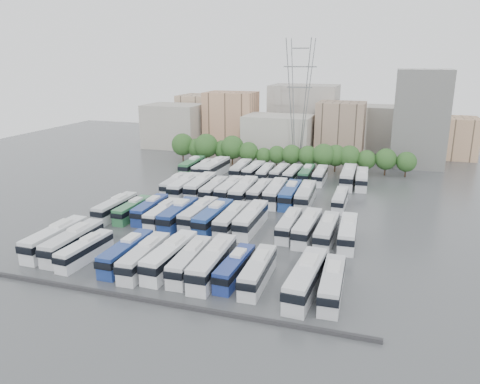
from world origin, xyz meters
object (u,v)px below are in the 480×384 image
(bus_r0_s0, at_px, (55,238))
(bus_r3_s0, at_px, (192,166))
(bus_r1_s1, at_px, (133,209))
(bus_r1_s2, at_px, (150,209))
(bus_r2_s3, at_px, (201,186))
(bus_r3_s1, at_px, (204,168))
(bus_r1_s3, at_px, (163,214))
(bus_r1_s11, at_px, (307,227))
(bus_r1_s0, at_px, (116,207))
(bus_r3_s2, at_px, (215,168))
(apartment_tower, at_px, (420,118))
(bus_r0_s2, at_px, (85,250))
(bus_r3_s9, at_px, (307,174))
(bus_r2_s1, at_px, (175,184))
(bus_r0_s10, at_px, (258,271))
(bus_r3_s6, at_px, (265,173))
(bus_r1_s5, at_px, (199,214))
(bus_r3_s10, at_px, (320,175))
(bus_r2_s7, at_px, (260,192))
(bus_r2_s8, at_px, (275,192))
(bus_r2_s2, at_px, (185,186))
(bus_r3_s7, at_px, (280,173))
(bus_r3_s5, at_px, (254,171))
(bus_r0_s4, at_px, (127,252))
(bus_r1_s10, at_px, (289,225))
(bus_r0_s9, at_px, (235,267))
(bus_r0_s5, at_px, (145,257))
(bus_r3_s12, at_px, (348,176))
(bus_r0_s6, at_px, (170,256))
(bus_r0_s12, at_px, (306,278))
(bus_r0_s1, at_px, (73,242))
(bus_r2_s9, at_px, (290,194))
(bus_r3_s13, at_px, (362,179))
(bus_r1_s12, at_px, (327,231))
(bus_r2_s6, at_px, (244,191))
(bus_r1_s13, at_px, (348,232))
(bus_r3_s4, at_px, (241,169))
(bus_r1_s7, at_px, (231,219))
(bus_r2_s10, at_px, (306,195))
(bus_r0_s7, at_px, (190,261))
(bus_r0_s13, at_px, (332,283))
(bus_r3_s8, at_px, (293,174))
(bus_r0_s8, at_px, (213,262))
(bus_r2_s4, at_px, (214,189))
(bus_r1_s4, at_px, (178,214))
(electricity_pylon, at_px, (299,96))
(bus_r2_s12, at_px, (340,199))

(bus_r0_s0, relative_size, bus_r3_s0, 1.06)
(bus_r1_s1, xyz_separation_m, bus_r1_s2, (3.17, 1.03, 0.11))
(bus_r2_s3, bearing_deg, bus_r3_s1, 107.90)
(bus_r1_s3, relative_size, bus_r1_s11, 0.90)
(bus_r1_s0, height_order, bus_r1_s3, bus_r1_s0)
(bus_r3_s2, bearing_deg, apartment_tower, 33.18)
(bus_r0_s2, height_order, bus_r3_s9, bus_r3_s9)
(bus_r2_s1, bearing_deg, bus_r0_s10, -53.75)
(bus_r3_s6, bearing_deg, bus_r1_s5, -98.12)
(bus_r0_s2, distance_m, bus_r3_s10, 61.73)
(bus_r1_s11, distance_m, bus_r2_s1, 37.65)
(bus_r2_s7, bearing_deg, bus_r3_s6, 101.16)
(bus_r2_s1, height_order, bus_r2_s8, bus_r2_s8)
(bus_r2_s2, distance_m, bus_r3_s7, 25.64)
(bus_r3_s0, distance_m, bus_r3_s5, 16.76)
(bus_r0_s4, height_order, bus_r1_s10, bus_r0_s4)
(bus_r0_s9, distance_m, bus_r3_s5, 55.22)
(bus_r0_s5, height_order, bus_r1_s10, bus_r0_s5)
(bus_r3_s2, bearing_deg, bus_r3_s12, 4.99)
(apartment_tower, relative_size, bus_r0_s6, 2.00)
(bus_r0_s12, bearing_deg, bus_r3_s12, 92.98)
(bus_r0_s1, xyz_separation_m, bus_r2_s7, (19.76, 35.63, -0.12))
(bus_r1_s11, relative_size, bus_r2_s9, 0.97)
(apartment_tower, relative_size, bus_r3_s13, 2.11)
(bus_r1_s12, bearing_deg, bus_r2_s6, 139.56)
(bus_r2_s2, height_order, bus_r3_s7, bus_r2_s2)
(bus_r0_s9, height_order, bus_r2_s7, bus_r2_s7)
(bus_r1_s3, distance_m, bus_r2_s6, 20.10)
(bus_r1_s13, height_order, bus_r2_s8, bus_r2_s8)
(bus_r1_s11, xyz_separation_m, bus_r3_s4, (-23.35, 36.10, -0.05))
(bus_r1_s7, bearing_deg, bus_r3_s1, 118.71)
(bus_r2_s3, distance_m, bus_r2_s10, 23.03)
(bus_r0_s7, height_order, bus_r3_s5, bus_r0_s7)
(bus_r0_s13, xyz_separation_m, bus_r3_s8, (-16.44, 54.29, -0.08))
(bus_r0_s2, distance_m, bus_r2_s1, 37.48)
(bus_r0_s8, height_order, bus_r1_s12, bus_r0_s8)
(bus_r0_s13, distance_m, bus_r2_s10, 38.08)
(bus_r3_s4, xyz_separation_m, bus_r3_s5, (3.53, -0.30, -0.07))
(bus_r1_s7, distance_m, bus_r2_s4, 19.77)
(bus_r1_s4, distance_m, bus_r3_s1, 36.95)
(bus_r2_s2, height_order, bus_r3_s13, bus_r2_s2)
(bus_r3_s7, bearing_deg, bus_r1_s1, -116.49)
(bus_r1_s5, distance_m, bus_r2_s4, 16.51)
(bus_r1_s11, height_order, bus_r2_s9, bus_r2_s9)
(bus_r0_s0, bearing_deg, bus_r3_s12, 53.84)
(bus_r0_s8, bearing_deg, bus_r2_s9, 83.39)
(bus_r0_s2, xyz_separation_m, bus_r3_s6, (13.10, 54.20, 0.01))
(electricity_pylon, bearing_deg, bus_r0_s13, -75.35)
(bus_r2_s7, bearing_deg, bus_r2_s12, 1.06)
(bus_r0_s12, xyz_separation_m, bus_r3_s2, (-32.91, 53.44, 0.03))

